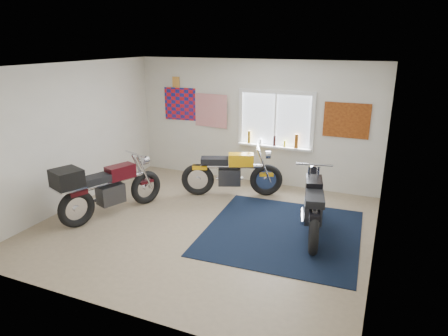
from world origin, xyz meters
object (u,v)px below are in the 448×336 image
at_px(black_chrome_bike, 313,207).
at_px(maroon_tourer, 104,188).
at_px(yellow_triumph, 232,174).
at_px(navy_rug, 282,232).

relative_size(black_chrome_bike, maroon_tourer, 0.99).
bearing_deg(maroon_tourer, yellow_triumph, -21.05).
bearing_deg(navy_rug, yellow_triumph, 138.83).
distance_m(navy_rug, black_chrome_bike, 0.66).
distance_m(yellow_triumph, black_chrome_bike, 2.14).
height_order(navy_rug, black_chrome_bike, black_chrome_bike).
relative_size(navy_rug, yellow_triumph, 1.31).
height_order(navy_rug, yellow_triumph, yellow_triumph).
bearing_deg(black_chrome_bike, yellow_triumph, 48.14).
bearing_deg(black_chrome_bike, maroon_tourer, 90.72).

